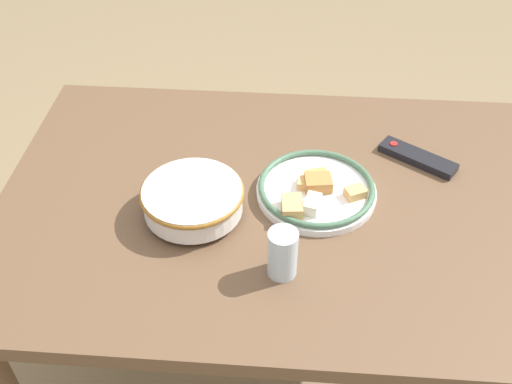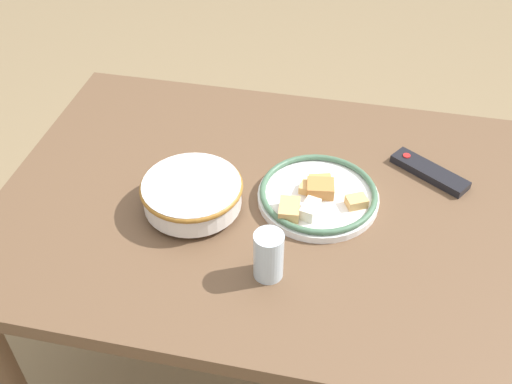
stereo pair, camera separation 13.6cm
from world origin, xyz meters
name	(u,v)px [view 2 (the right image)]	position (x,y,z in m)	size (l,w,h in m)	color
ground_plane	(279,371)	(0.00, 0.00, 0.00)	(8.00, 8.00, 0.00)	#7F6B4C
dining_table	(286,226)	(0.00, 0.00, 0.65)	(1.35, 0.90, 0.73)	brown
noodle_bowl	(192,193)	(-0.21, -0.07, 0.77)	(0.23, 0.23, 0.07)	silver
food_plate	(318,195)	(0.07, 0.02, 0.75)	(0.28, 0.28, 0.05)	white
tv_remote	(429,172)	(0.32, 0.17, 0.74)	(0.19, 0.15, 0.02)	black
drinking_glass	(266,255)	(0.00, -0.22, 0.79)	(0.06, 0.06, 0.11)	silver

